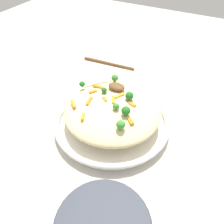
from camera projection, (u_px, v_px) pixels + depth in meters
ground_plane at (112, 126)px, 0.75m from camera, size 2.40×2.40×0.00m
serving_bowl at (112, 121)px, 0.73m from camera, size 0.38×0.38×0.04m
pasta_mound at (112, 110)px, 0.70m from camera, size 0.31×0.30×0.07m
carrot_piece_0 at (104, 100)px, 0.68m from camera, size 0.03×0.02×0.01m
carrot_piece_1 at (113, 100)px, 0.68m from camera, size 0.02×0.03×0.01m
carrot_piece_2 at (93, 92)px, 0.71m from camera, size 0.02×0.03×0.01m
carrot_piece_3 at (131, 121)px, 0.62m from camera, size 0.03×0.02×0.01m
carrot_piece_4 at (132, 105)px, 0.67m from camera, size 0.03×0.01×0.01m
carrot_piece_5 at (119, 96)px, 0.69m from camera, size 0.02×0.04×0.01m
carrot_piece_6 at (83, 117)px, 0.63m from camera, size 0.02×0.03×0.01m
carrot_piece_7 at (73, 104)px, 0.67m from camera, size 0.03×0.03×0.01m
carrot_piece_8 at (89, 101)px, 0.68m from camera, size 0.01×0.04×0.01m
carrot_piece_9 at (98, 87)px, 0.74m from camera, size 0.04×0.01×0.01m
broccoli_floret_0 at (126, 111)px, 0.63m from camera, size 0.03×0.03×0.03m
broccoli_floret_1 at (82, 84)px, 0.73m from camera, size 0.02×0.02×0.02m
broccoli_floret_2 at (121, 125)px, 0.59m from camera, size 0.03×0.03×0.03m
broccoli_floret_3 at (116, 106)px, 0.64m from camera, size 0.02×0.02×0.02m
broccoli_floret_4 at (115, 78)px, 0.75m from camera, size 0.02×0.02×0.03m
broccoli_floret_5 at (129, 96)px, 0.68m from camera, size 0.03×0.03×0.03m
broccoli_floret_6 at (104, 90)px, 0.70m from camera, size 0.02×0.02×0.02m
serving_spoon at (114, 78)px, 0.73m from camera, size 0.15×0.15×0.08m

